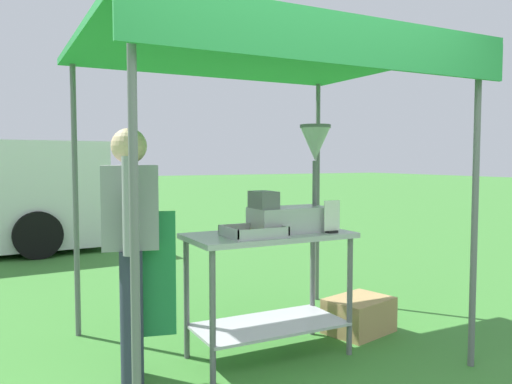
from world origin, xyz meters
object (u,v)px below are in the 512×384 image
menu_sign (332,219)px  supply_crate (359,315)px  donut_tray (253,233)px  donut_cart (269,269)px  donut_fryer (295,196)px  vendor (131,241)px  stall_canopy (263,61)px

menu_sign → supply_crate: (0.50, 0.30, -0.85)m
donut_tray → supply_crate: bearing=9.9°
menu_sign → donut_tray: bearing=168.8°
donut_cart → supply_crate: donut_cart is taller
donut_cart → donut_tray: 0.33m
donut_tray → menu_sign: 0.59m
donut_fryer → vendor: 1.20m
donut_fryer → menu_sign: size_ratio=3.36×
donut_fryer → vendor: donut_fryer is taller
stall_canopy → donut_cart: stall_canopy is taller
stall_canopy → menu_sign: size_ratio=10.82×
donut_tray → supply_crate: donut_tray is taller
donut_fryer → supply_crate: 1.23m
donut_cart → menu_sign: size_ratio=5.05×
stall_canopy → menu_sign: 1.23m
vendor → menu_sign: bearing=-8.9°
stall_canopy → supply_crate: (0.90, 0.01, -1.97)m
stall_canopy → vendor: stall_canopy is taller
donut_fryer → menu_sign: donut_fryer is taller
vendor → supply_crate: vendor is taller
donut_tray → donut_fryer: size_ratio=0.50×
donut_fryer → supply_crate: bearing=9.7°
menu_sign → vendor: vendor is taller
stall_canopy → donut_fryer: 0.99m
supply_crate → donut_cart: bearing=-173.3°
vendor → supply_crate: bearing=2.6°
menu_sign → supply_crate: 1.03m
stall_canopy → vendor: bearing=-175.4°
menu_sign → vendor: bearing=171.1°
donut_fryer → donut_cart: bearing=176.3°
stall_canopy → donut_fryer: size_ratio=3.22×
menu_sign → donut_fryer: bearing=137.9°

